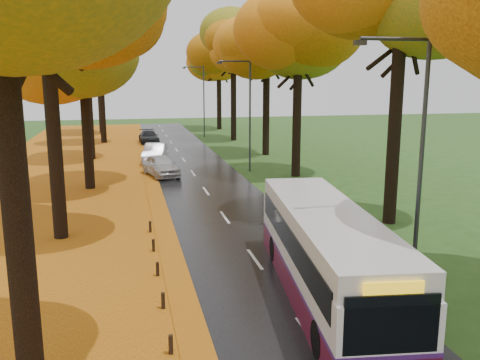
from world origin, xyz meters
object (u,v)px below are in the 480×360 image
object	(u,v)px
streetlamp_near	(415,148)
bus	(326,252)
car_silver	(155,153)
streetlamp_far	(202,96)
streetlamp_mid	(247,107)
car_dark	(149,137)
car_white	(161,165)

from	to	relation	value
streetlamp_near	bus	xyz separation A→B (m)	(-2.58, 0.38, -3.23)
car_silver	streetlamp_far	bearing A→B (deg)	80.13
streetlamp_mid	car_dark	xyz separation A→B (m)	(-6.25, 17.66, -4.02)
bus	car_silver	world-z (taller)	bus
streetlamp_mid	streetlamp_near	bearing A→B (deg)	-90.00
streetlamp_mid	bus	world-z (taller)	streetlamp_mid
streetlamp_mid	car_dark	size ratio (longest dim) A/B	1.77
streetlamp_far	car_dark	distance (m)	8.60
car_silver	car_dark	world-z (taller)	car_silver
streetlamp_far	streetlamp_mid	bearing A→B (deg)	-90.00
bus	car_white	distance (m)	21.40
streetlamp_mid	streetlamp_far	xyz separation A→B (m)	(0.00, 22.00, 0.00)
streetlamp_near	streetlamp_mid	distance (m)	22.00
bus	streetlamp_near	bearing A→B (deg)	-1.46
bus	car_white	bearing A→B (deg)	106.84
car_silver	car_dark	xyz separation A→B (m)	(0.05, 12.18, -0.09)
streetlamp_far	car_silver	distance (m)	18.10
streetlamp_far	car_dark	world-z (taller)	streetlamp_far
streetlamp_mid	car_dark	distance (m)	19.16
car_white	car_silver	xyz separation A→B (m)	(-0.05, 6.03, 0.02)
car_dark	streetlamp_mid	bearing A→B (deg)	-73.66
car_dark	streetlamp_far	bearing A→B (deg)	31.64
streetlamp_far	car_silver	xyz separation A→B (m)	(-6.30, -16.51, -3.93)
car_white	car_silver	world-z (taller)	car_silver
streetlamp_far	car_white	bearing A→B (deg)	-105.47
streetlamp_mid	car_white	world-z (taller)	streetlamp_mid
car_dark	bus	bearing A→B (deg)	-87.81
bus	car_silver	xyz separation A→B (m)	(-3.71, 27.10, -0.70)
streetlamp_near	bus	world-z (taller)	streetlamp_near
bus	car_white	world-z (taller)	bus
streetlamp_far	bus	distance (m)	43.81
streetlamp_mid	streetlamp_far	distance (m)	22.00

